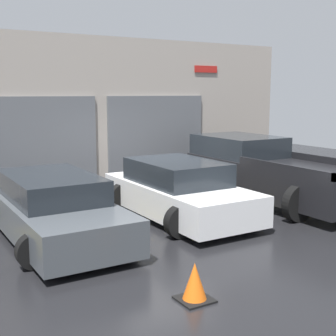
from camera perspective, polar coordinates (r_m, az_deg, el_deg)
The scene contains 9 objects.
ground_plane at distance 11.81m, azimuth -1.34°, elevation -4.92°, with size 28.00×28.00×0.00m, color black.
shophouse_building at distance 14.41m, azimuth -7.94°, elevation 6.49°, with size 13.04×0.68×4.51m.
pickup_truck at distance 12.79m, azimuth 11.95°, elevation -0.38°, with size 2.55×5.39×1.65m.
sedan_white at distance 10.83m, azimuth 1.29°, elevation -2.82°, with size 2.29×4.26×1.33m.
sedan_side at distance 9.62m, azimuth -13.87°, elevation -4.79°, with size 2.18×4.71×1.27m.
parking_stripe_left at distance 10.26m, azimuth -5.70°, elevation -7.13°, with size 0.12×2.20×0.01m, color gold.
parking_stripe_centre at distance 11.79m, azimuth 7.48°, elevation -5.00°, with size 0.12×2.20×0.01m, color gold.
parking_stripe_right at distance 13.79m, azimuth 17.19°, elevation -3.25°, with size 0.12×2.20×0.01m, color gold.
traffic_cone at distance 6.72m, azimuth 3.27°, elevation -13.85°, with size 0.47×0.47×0.55m.
Camera 1 is at (-5.67, -9.95, 2.89)m, focal length 50.00 mm.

